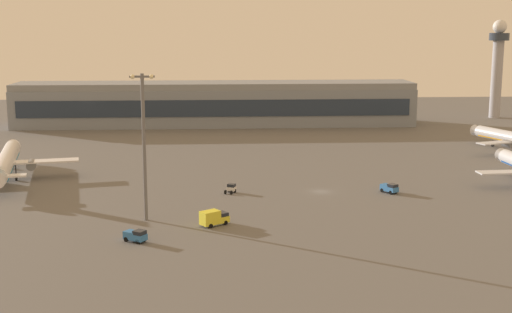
{
  "coord_description": "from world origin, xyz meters",
  "views": [
    {
      "loc": [
        -24.12,
        -155.68,
        38.15
      ],
      "look_at": [
        -13.72,
        23.32,
        4.0
      ],
      "focal_mm": 48.8,
      "sensor_mm": 36.0,
      "label": 1
    }
  ],
  "objects_px": {
    "maintenance_van": "(136,235)",
    "catering_truck": "(214,218)",
    "cargo_loader": "(390,188)",
    "apron_light_east": "(144,139)",
    "control_tower": "(498,62)",
    "airplane_near_gate": "(6,162)",
    "pushback_tug": "(231,188)"
  },
  "relations": [
    {
      "from": "pushback_tug",
      "to": "catering_truck",
      "type": "relative_size",
      "value": 0.59
    },
    {
      "from": "airplane_near_gate",
      "to": "catering_truck",
      "type": "relative_size",
      "value": 7.57
    },
    {
      "from": "airplane_near_gate",
      "to": "catering_truck",
      "type": "height_order",
      "value": "airplane_near_gate"
    },
    {
      "from": "control_tower",
      "to": "cargo_loader",
      "type": "distance_m",
      "value": 149.76
    },
    {
      "from": "catering_truck",
      "to": "apron_light_east",
      "type": "bearing_deg",
      "value": -144.29
    },
    {
      "from": "airplane_near_gate",
      "to": "maintenance_van",
      "type": "xyz_separation_m",
      "value": [
        37.89,
        -53.12,
        -3.23
      ]
    },
    {
      "from": "airplane_near_gate",
      "to": "apron_light_east",
      "type": "bearing_deg",
      "value": -56.79
    },
    {
      "from": "maintenance_van",
      "to": "apron_light_east",
      "type": "xyz_separation_m",
      "value": [
        0.53,
        13.99,
        15.18
      ]
    },
    {
      "from": "control_tower",
      "to": "catering_truck",
      "type": "height_order",
      "value": "control_tower"
    },
    {
      "from": "catering_truck",
      "to": "cargo_loader",
      "type": "distance_m",
      "value": 46.99
    },
    {
      "from": "airplane_near_gate",
      "to": "catering_truck",
      "type": "bearing_deg",
      "value": -51.43
    },
    {
      "from": "control_tower",
      "to": "maintenance_van",
      "type": "xyz_separation_m",
      "value": [
        -130.1,
        -160.8,
        -21.89
      ]
    },
    {
      "from": "catering_truck",
      "to": "apron_light_east",
      "type": "xyz_separation_m",
      "value": [
        -13.38,
        4.59,
        14.78
      ]
    },
    {
      "from": "pushback_tug",
      "to": "cargo_loader",
      "type": "relative_size",
      "value": 0.78
    },
    {
      "from": "apron_light_east",
      "to": "airplane_near_gate",
      "type": "bearing_deg",
      "value": 134.48
    },
    {
      "from": "maintenance_van",
      "to": "cargo_loader",
      "type": "height_order",
      "value": "same"
    },
    {
      "from": "airplane_near_gate",
      "to": "pushback_tug",
      "type": "relative_size",
      "value": 12.75
    },
    {
      "from": "airplane_near_gate",
      "to": "pushback_tug",
      "type": "height_order",
      "value": "airplane_near_gate"
    },
    {
      "from": "cargo_loader",
      "to": "catering_truck",
      "type": "bearing_deg",
      "value": -2.3
    },
    {
      "from": "maintenance_van",
      "to": "apron_light_east",
      "type": "height_order",
      "value": "apron_light_east"
    },
    {
      "from": "maintenance_van",
      "to": "catering_truck",
      "type": "bearing_deg",
      "value": 157.79
    },
    {
      "from": "control_tower",
      "to": "pushback_tug",
      "type": "relative_size",
      "value": 11.29
    },
    {
      "from": "catering_truck",
      "to": "airplane_near_gate",
      "type": "bearing_deg",
      "value": -165.53
    },
    {
      "from": "airplane_near_gate",
      "to": "maintenance_van",
      "type": "bearing_deg",
      "value": -65.77
    },
    {
      "from": "control_tower",
      "to": "apron_light_east",
      "type": "distance_m",
      "value": 195.93
    },
    {
      "from": "control_tower",
      "to": "cargo_loader",
      "type": "relative_size",
      "value": 8.82
    },
    {
      "from": "cargo_loader",
      "to": "pushback_tug",
      "type": "bearing_deg",
      "value": -36.97
    },
    {
      "from": "pushback_tug",
      "to": "cargo_loader",
      "type": "bearing_deg",
      "value": 20.98
    },
    {
      "from": "maintenance_van",
      "to": "catering_truck",
      "type": "distance_m",
      "value": 16.79
    },
    {
      "from": "airplane_near_gate",
      "to": "cargo_loader",
      "type": "xyz_separation_m",
      "value": [
        92.11,
        -19.57,
        -3.23
      ]
    },
    {
      "from": "control_tower",
      "to": "maintenance_van",
      "type": "height_order",
      "value": "control_tower"
    },
    {
      "from": "cargo_loader",
      "to": "apron_light_east",
      "type": "height_order",
      "value": "apron_light_east"
    }
  ]
}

